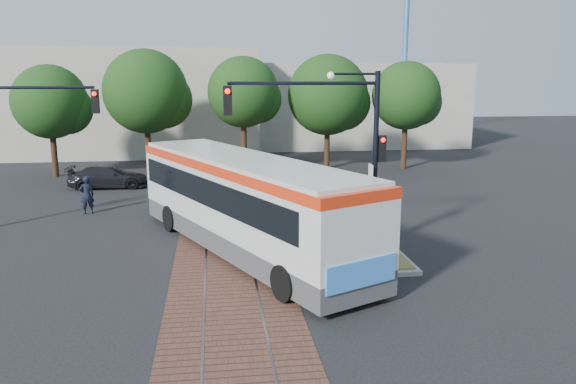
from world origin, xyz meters
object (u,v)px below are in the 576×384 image
Objects in this scene: traffic_island at (366,242)px; signal_pole_main at (340,133)px; city_bus at (244,200)px; parked_car at (108,177)px; signal_pole_left at (9,132)px; officer at (87,195)px.

signal_pole_main is (-0.96, 0.09, 3.83)m from traffic_island.
city_bus is at bearing 172.86° from traffic_island.
signal_pole_main reaches higher than city_bus.
traffic_island is at bearing -32.51° from city_bus.
parked_car is (-6.79, 12.33, -1.24)m from city_bus.
signal_pole_main is at bearing 174.64° from traffic_island.
signal_pole_left is 1.41× the size of parked_car.
officer is at bearing 179.94° from parked_car.
traffic_island is 12.89m from officer.
city_bus is 2.38× the size of traffic_island.
city_bus reaches higher than officer.
parked_car is at bearing 130.55° from traffic_island.
officer is (2.32, 2.02, -3.02)m from signal_pole_left.
city_bus is 2.06× the size of signal_pole_left.
city_bus is 2.91× the size of parked_car.
signal_pole_left is at bearing 20.01° from officer.
signal_pole_main is at bearing -33.03° from city_bus.
signal_pole_left is at bearing 128.70° from city_bus.
signal_pole_main is 1.41× the size of parked_car.
parked_car is at bearing 93.47° from city_bus.
parked_car is at bearing 74.62° from signal_pole_left.
signal_pole_left is (-12.23, 4.80, -0.29)m from signal_pole_main.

